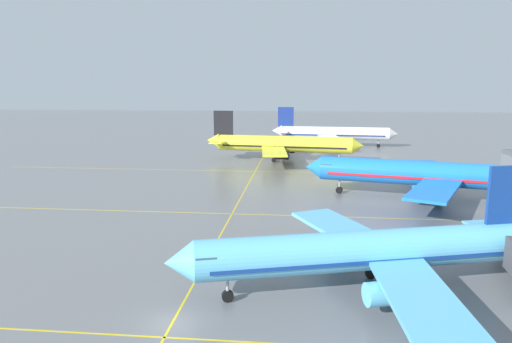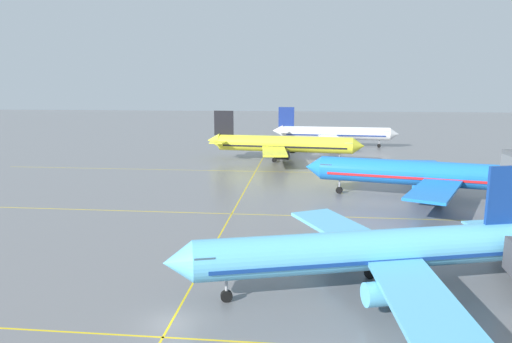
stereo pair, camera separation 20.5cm
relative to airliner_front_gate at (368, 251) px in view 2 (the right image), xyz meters
The scene contains 6 objects.
ground_plane 18.81m from the airliner_front_gate, 154.54° to the right, with size 600.00×600.00×0.00m, color slate.
airliner_front_gate is the anchor object (origin of this frame).
airliner_second_row 39.09m from the airliner_front_gate, 67.73° to the left, with size 41.19×35.01×12.91m.
airliner_third_row 74.88m from the airliner_front_gate, 98.73° to the left, with size 40.07×34.34×12.45m.
airliner_far_left_stand 103.05m from the airliner_front_gate, 88.22° to the left, with size 38.87×33.42×12.08m.
taxiway_markings 29.88m from the airliner_front_gate, 124.10° to the left, with size 116.41×113.64×0.01m.
Camera 2 is at (10.42, -33.41, 19.09)m, focal length 32.33 mm.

